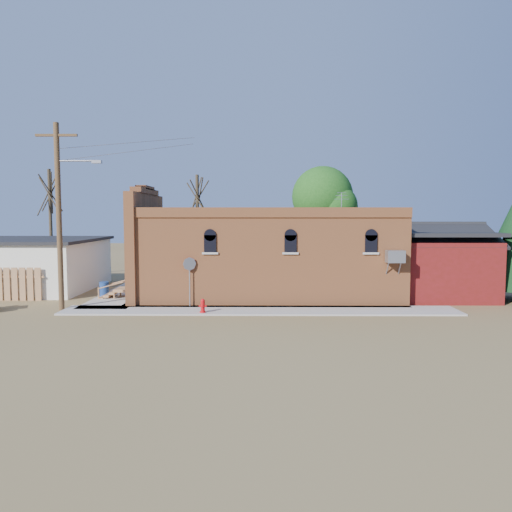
{
  "coord_description": "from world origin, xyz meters",
  "views": [
    {
      "loc": [
        1.48,
        -22.77,
        4.6
      ],
      "look_at": [
        1.27,
        4.22,
        2.4
      ],
      "focal_mm": 35.0,
      "sensor_mm": 36.0,
      "label": 1
    }
  ],
  "objects_px": {
    "brick_bar": "(263,255)",
    "fire_hydrant": "(203,306)",
    "utility_pole": "(60,212)",
    "stop_sign": "(190,269)",
    "trash_barrel": "(104,289)"
  },
  "relations": [
    {
      "from": "utility_pole",
      "to": "trash_barrel",
      "type": "relative_size",
      "value": 11.39
    },
    {
      "from": "brick_bar",
      "to": "utility_pole",
      "type": "xyz_separation_m",
      "value": [
        -9.79,
        -4.29,
        2.43
      ]
    },
    {
      "from": "trash_barrel",
      "to": "stop_sign",
      "type": "bearing_deg",
      "value": -31.15
    },
    {
      "from": "trash_barrel",
      "to": "brick_bar",
      "type": "bearing_deg",
      "value": 3.2
    },
    {
      "from": "fire_hydrant",
      "to": "stop_sign",
      "type": "xyz_separation_m",
      "value": [
        -0.83,
        1.63,
        1.57
      ]
    },
    {
      "from": "brick_bar",
      "to": "utility_pole",
      "type": "bearing_deg",
      "value": -156.31
    },
    {
      "from": "fire_hydrant",
      "to": "trash_barrel",
      "type": "distance_m",
      "value": 7.79
    },
    {
      "from": "brick_bar",
      "to": "utility_pole",
      "type": "relative_size",
      "value": 1.82
    },
    {
      "from": "brick_bar",
      "to": "stop_sign",
      "type": "distance_m",
      "value": 5.21
    },
    {
      "from": "utility_pole",
      "to": "fire_hydrant",
      "type": "distance_m",
      "value": 8.28
    },
    {
      "from": "brick_bar",
      "to": "fire_hydrant",
      "type": "bearing_deg",
      "value": -117.97
    },
    {
      "from": "utility_pole",
      "to": "fire_hydrant",
      "type": "height_order",
      "value": "utility_pole"
    },
    {
      "from": "stop_sign",
      "to": "trash_barrel",
      "type": "xyz_separation_m",
      "value": [
        -5.29,
        3.19,
        -1.49
      ]
    },
    {
      "from": "utility_pole",
      "to": "trash_barrel",
      "type": "xyz_separation_m",
      "value": [
        0.84,
        3.79,
        -4.3
      ]
    },
    {
      "from": "fire_hydrant",
      "to": "utility_pole",
      "type": "bearing_deg",
      "value": 165.23
    }
  ]
}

